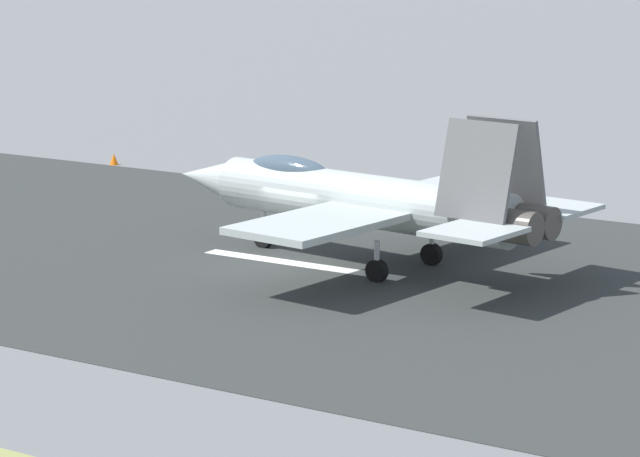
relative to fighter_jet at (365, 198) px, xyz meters
The scene contains 5 objects.
ground_plane 3.78m from the fighter_jet, 20.99° to the left, with size 400.00×400.00×0.00m, color slate.
runway_strip 3.76m from the fighter_jet, 21.12° to the left, with size 240.00×26.00×0.02m.
fighter_jet is the anchor object (origin of this frame).
marker_cone_mid 14.36m from the fighter_jet, 59.86° to the right, with size 0.44×0.44×0.55m, color orange.
marker_cone_far 24.91m from the fighter_jet, 29.66° to the right, with size 0.44×0.44×0.55m, color orange.
Camera 1 is at (-28.06, 42.24, 11.79)m, focal length 82.76 mm.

